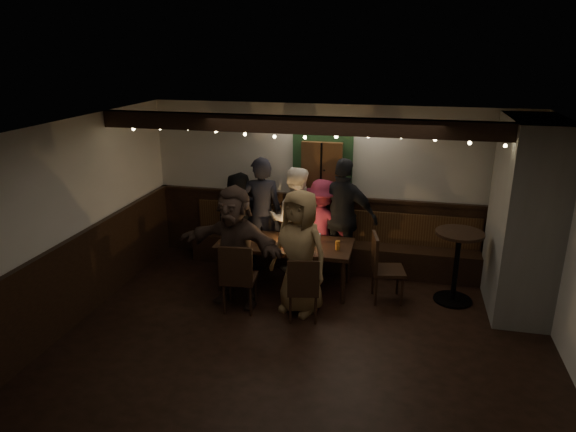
% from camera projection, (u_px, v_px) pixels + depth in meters
% --- Properties ---
extents(room, '(6.02, 5.01, 2.62)m').
position_uv_depth(room, '(400.00, 227.00, 7.07)').
color(room, black).
rests_on(room, ground).
extents(dining_table, '(1.97, 0.84, 0.85)m').
position_uv_depth(dining_table, '(285.00, 246.00, 7.53)').
color(dining_table, black).
rests_on(dining_table, ground).
extents(chair_near_left, '(0.49, 0.49, 0.99)m').
position_uv_depth(chair_near_left, '(238.00, 274.00, 6.82)').
color(chair_near_left, black).
rests_on(chair_near_left, ground).
extents(chair_near_right, '(0.47, 0.47, 0.90)m').
position_uv_depth(chair_near_right, '(303.00, 286.00, 6.61)').
color(chair_near_right, black).
rests_on(chair_near_right, ground).
extents(chair_end, '(0.52, 0.52, 0.98)m').
position_uv_depth(chair_end, '(382.00, 264.00, 7.16)').
color(chair_end, black).
rests_on(chair_end, ground).
extents(high_top, '(0.65, 0.65, 1.04)m').
position_uv_depth(high_top, '(457.00, 258.00, 7.09)').
color(high_top, black).
rests_on(high_top, ground).
extents(person_a, '(0.77, 0.52, 1.54)m').
position_uv_depth(person_a, '(239.00, 220.00, 8.29)').
color(person_a, black).
rests_on(person_a, ground).
extents(person_b, '(0.74, 0.56, 1.82)m').
position_uv_depth(person_b, '(262.00, 213.00, 8.16)').
color(person_b, black).
rests_on(person_b, ground).
extents(person_c, '(0.91, 0.76, 1.69)m').
position_uv_depth(person_c, '(295.00, 220.00, 8.05)').
color(person_c, white).
rests_on(person_c, ground).
extents(person_d, '(1.07, 0.77, 1.49)m').
position_uv_depth(person_d, '(322.00, 225.00, 8.11)').
color(person_d, maroon).
rests_on(person_d, ground).
extents(person_e, '(1.16, 0.68, 1.85)m').
position_uv_depth(person_e, '(343.00, 217.00, 7.92)').
color(person_e, black).
rests_on(person_e, ground).
extents(person_f, '(1.65, 0.85, 1.70)m').
position_uv_depth(person_f, '(235.00, 246.00, 6.98)').
color(person_f, '#3D2D26').
rests_on(person_f, ground).
extents(person_g, '(0.97, 0.80, 1.70)m').
position_uv_depth(person_g, '(300.00, 252.00, 6.79)').
color(person_g, olive).
rests_on(person_g, ground).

